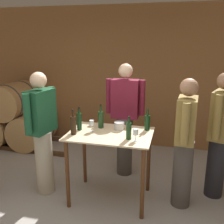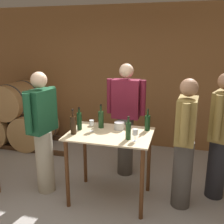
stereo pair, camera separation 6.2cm
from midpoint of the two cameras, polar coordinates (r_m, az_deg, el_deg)
back_wall at (r=5.13m, az=4.12°, el=7.40°), size 8.40×0.05×2.70m
barrel_rack at (r=5.60m, az=-20.49°, el=-1.53°), size 2.38×0.84×1.27m
tasting_table at (r=3.38m, az=-0.95°, el=-7.51°), size 1.06×0.75×0.93m
wine_bottle_far_left at (r=3.28m, az=-8.96°, el=-2.74°), size 0.07×0.07×0.32m
wine_bottle_left at (r=3.42m, az=-7.67°, el=-1.91°), size 0.06×0.06×0.30m
wine_bottle_center at (r=3.48m, az=-2.96°, el=-1.54°), size 0.07×0.07×0.32m
wine_bottle_right at (r=3.09m, az=3.09°, el=-3.97°), size 0.06×0.06×0.28m
wine_bottle_far_right at (r=3.42m, az=7.18°, el=-2.20°), size 0.07×0.07×0.29m
wine_glass_near_left at (r=3.35m, az=-4.97°, el=-2.47°), size 0.06×0.06×0.15m
wine_glass_near_center at (r=3.04m, az=4.60°, el=-4.44°), size 0.06×0.06×0.15m
ice_bucket at (r=3.43m, az=1.07°, el=-3.02°), size 0.13×0.13×0.10m
person_host at (r=3.67m, az=21.93°, el=-4.43°), size 0.34×0.56×1.69m
person_visitor_with_scarf at (r=3.32m, az=15.03°, el=-6.28°), size 0.25×0.59×1.65m
person_visitor_bearded at (r=3.62m, az=-15.43°, el=-4.12°), size 0.29×0.58×1.68m
person_visitor_near_door at (r=3.98m, az=2.39°, el=-1.28°), size 0.59×0.24×1.74m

